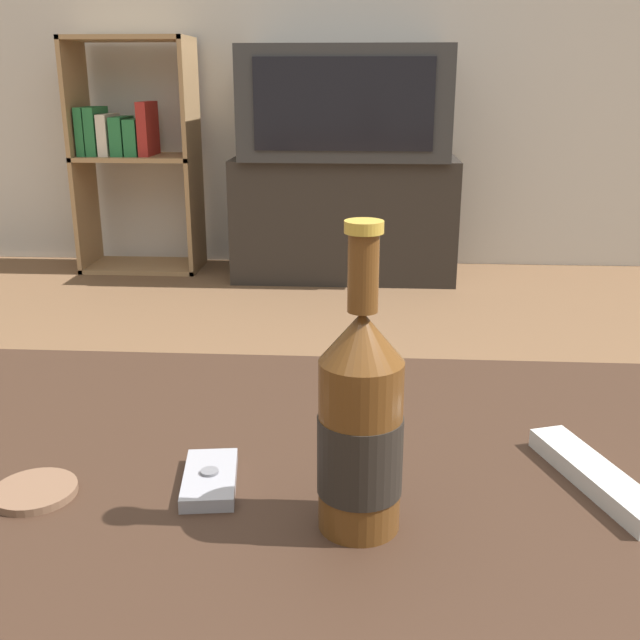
# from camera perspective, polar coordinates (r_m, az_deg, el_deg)

# --- Properties ---
(coffee_table) EXTENTS (1.31, 0.83, 0.47)m
(coffee_table) POSITION_cam_1_polar(r_m,az_deg,el_deg) (0.77, -2.94, -17.93)
(coffee_table) COLOR #332116
(coffee_table) RESTS_ON ground_plane
(tv_stand) EXTENTS (0.98, 0.43, 0.53)m
(tv_stand) POSITION_cam_1_polar(r_m,az_deg,el_deg) (3.41, 1.87, 7.80)
(tv_stand) COLOR #28231E
(tv_stand) RESTS_ON ground_plane
(television) EXTENTS (0.88, 0.52, 0.46)m
(television) POSITION_cam_1_polar(r_m,az_deg,el_deg) (3.35, 1.95, 16.22)
(television) COLOR #2D2D2D
(television) RESTS_ON tv_stand
(bookshelf) EXTENTS (0.54, 0.30, 1.04)m
(bookshelf) POSITION_cam_1_polar(r_m,az_deg,el_deg) (3.61, -14.25, 12.51)
(bookshelf) COLOR #99754C
(bookshelf) RESTS_ON ground_plane
(beer_bottle) EXTENTS (0.08, 0.08, 0.28)m
(beer_bottle) POSITION_cam_1_polar(r_m,az_deg,el_deg) (0.66, 3.10, -8.08)
(beer_bottle) COLOR #563314
(beer_bottle) RESTS_ON coffee_table
(cell_phone) EXTENTS (0.07, 0.11, 0.02)m
(cell_phone) POSITION_cam_1_polar(r_m,az_deg,el_deg) (0.78, -8.38, -11.90)
(cell_phone) COLOR gray
(cell_phone) RESTS_ON coffee_table
(remote_control) EXTENTS (0.10, 0.19, 0.02)m
(remote_control) POSITION_cam_1_polar(r_m,az_deg,el_deg) (0.82, 20.27, -11.12)
(remote_control) COLOR beige
(remote_control) RESTS_ON coffee_table
(coaster) EXTENTS (0.08, 0.08, 0.01)m
(coaster) POSITION_cam_1_polar(r_m,az_deg,el_deg) (0.80, -20.90, -12.10)
(coaster) COLOR brown
(coaster) RESTS_ON coffee_table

